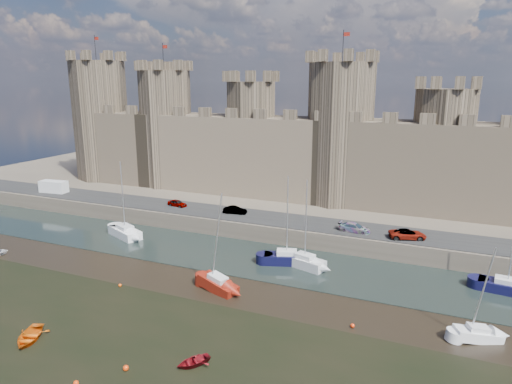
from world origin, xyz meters
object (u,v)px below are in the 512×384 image
at_px(car_1, 235,210).
at_px(sailboat_0, 125,232).
at_px(car_0, 177,203).
at_px(sailboat_1, 287,258).
at_px(sailboat_4, 218,284).
at_px(van, 54,187).
at_px(sailboat_5, 478,333).
at_px(sailboat_3, 507,286).
at_px(car_3, 408,234).
at_px(sailboat_2, 305,261).
at_px(dinghy_0, 29,337).
at_px(car_2, 355,228).

relative_size(car_1, sailboat_0, 0.32).
distance_m(car_0, sailboat_1, 24.89).
distance_m(sailboat_0, sailboat_4, 23.34).
distance_m(car_0, van, 26.18).
relative_size(sailboat_1, sailboat_5, 1.27).
xyz_separation_m(car_1, sailboat_3, (37.00, -8.22, -2.32)).
xyz_separation_m(car_3, sailboat_1, (-13.75, -8.43, -2.29)).
bearing_deg(sailboat_1, sailboat_2, -24.10).
bearing_deg(dinghy_0, sailboat_2, 31.78).
bearing_deg(car_0, car_3, -83.42).
xyz_separation_m(car_3, dinghy_0, (-29.25, -34.08, -2.78)).
relative_size(car_1, sailboat_2, 0.33).
relative_size(car_1, sailboat_4, 0.33).
bearing_deg(sailboat_5, van, 140.43).
bearing_deg(dinghy_0, sailboat_4, 32.00).
bearing_deg(sailboat_0, sailboat_3, 25.54).
bearing_deg(sailboat_0, sailboat_4, -2.47).
xyz_separation_m(car_0, sailboat_3, (47.60, -8.37, -2.29)).
bearing_deg(sailboat_4, car_3, 63.01).
distance_m(car_2, car_3, 6.95).
bearing_deg(van, sailboat_3, -12.41).
bearing_deg(sailboat_4, dinghy_0, -107.34).
bearing_deg(sailboat_5, car_3, 88.89).
xyz_separation_m(car_3, van, (-62.53, 0.97, 0.45)).
bearing_deg(sailboat_4, car_1, 128.12).
distance_m(car_3, sailboat_1, 16.29).
relative_size(car_0, sailboat_3, 0.33).
xyz_separation_m(car_2, van, (-55.59, 0.83, 0.48)).
relative_size(sailboat_0, sailboat_4, 1.00).
height_order(van, dinghy_0, van).
height_order(car_0, sailboat_3, sailboat_3).
bearing_deg(sailboat_3, car_3, 156.13).
relative_size(car_0, sailboat_0, 0.30).
relative_size(sailboat_2, sailboat_3, 1.09).
relative_size(car_3, sailboat_1, 0.42).
relative_size(van, sailboat_5, 0.57).
height_order(sailboat_1, sailboat_3, sailboat_1).
height_order(car_3, sailboat_2, sailboat_2).
distance_m(sailboat_1, sailboat_5, 23.71).
distance_m(car_1, sailboat_2, 17.89).
xyz_separation_m(sailboat_2, sailboat_5, (19.10, -9.59, -0.21)).
relative_size(van, sailboat_2, 0.46).
bearing_deg(car_3, sailboat_5, -175.79).
distance_m(car_3, sailboat_2, 14.41).
bearing_deg(car_2, car_0, 91.88).
bearing_deg(sailboat_0, sailboat_1, 23.22).
distance_m(van, sailboat_3, 74.21).
relative_size(car_0, car_3, 0.71).
bearing_deg(car_3, dinghy_0, 120.41).
bearing_deg(sailboat_2, car_2, 81.07).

